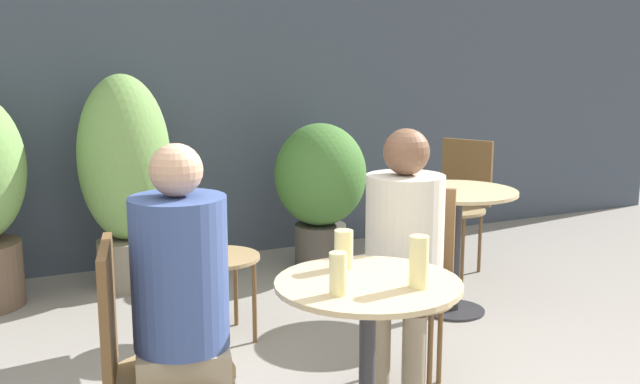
% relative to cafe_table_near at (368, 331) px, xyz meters
% --- Properties ---
extents(storefront_wall, '(10.00, 0.06, 3.00)m').
position_rel_cafe_table_near_xyz_m(storefront_wall, '(-0.24, 3.08, 0.95)').
color(storefront_wall, '#3D4756').
rests_on(storefront_wall, ground_plane).
extents(cafe_table_near, '(0.66, 0.66, 0.74)m').
position_rel_cafe_table_near_xyz_m(cafe_table_near, '(0.00, 0.00, 0.00)').
color(cafe_table_near, '#2D2D33').
rests_on(cafe_table_near, ground_plane).
extents(cafe_table_far, '(0.69, 0.69, 0.74)m').
position_rel_cafe_table_near_xyz_m(cafe_table_far, '(1.30, 1.29, 0.01)').
color(cafe_table_far, '#2D2D33').
rests_on(cafe_table_far, ground_plane).
extents(bistro_chair_0, '(0.50, 0.50, 0.92)m').
position_rel_cafe_table_near_xyz_m(bistro_chair_0, '(0.54, 0.58, -0.00)').
color(bistro_chair_0, '#997F56').
rests_on(bistro_chair_0, ground_plane).
extents(bistro_chair_1, '(0.46, 0.45, 0.92)m').
position_rel_cafe_table_near_xyz_m(bistro_chair_1, '(-0.77, 0.17, -0.00)').
color(bistro_chair_1, '#997F56').
rests_on(bistro_chair_1, ground_plane).
extents(bistro_chair_2, '(0.44, 0.44, 0.92)m').
position_rel_cafe_table_near_xyz_m(bistro_chair_2, '(-0.19, 1.48, -0.00)').
color(bistro_chair_2, '#997F56').
rests_on(bistro_chair_2, ground_plane).
extents(bistro_chair_3, '(0.49, 0.48, 0.92)m').
position_rel_cafe_table_near_xyz_m(bistro_chair_3, '(1.82, 1.98, -0.00)').
color(bistro_chair_3, '#997F56').
rests_on(bistro_chair_3, ground_plane).
extents(seated_person_0, '(0.43, 0.43, 1.21)m').
position_rel_cafe_table_near_xyz_m(seated_person_0, '(0.43, 0.47, 0.17)').
color(seated_person_0, gray).
rests_on(seated_person_0, ground_plane).
extents(seated_person_1, '(0.36, 0.33, 1.24)m').
position_rel_cafe_table_near_xyz_m(seated_person_1, '(-0.62, 0.14, 0.19)').
color(seated_person_1, gray).
rests_on(seated_person_1, ground_plane).
extents(beer_glass_0, '(0.07, 0.07, 0.18)m').
position_rel_cafe_table_near_xyz_m(beer_glass_0, '(0.12, -0.13, 0.28)').
color(beer_glass_0, beige).
rests_on(beer_glass_0, cafe_table_near).
extents(beer_glass_1, '(0.07, 0.07, 0.14)m').
position_rel_cafe_table_near_xyz_m(beer_glass_1, '(-0.01, 0.18, 0.26)').
color(beer_glass_1, beige).
rests_on(beer_glass_1, cafe_table_near).
extents(beer_glass_2, '(0.06, 0.06, 0.14)m').
position_rel_cafe_table_near_xyz_m(beer_glass_2, '(-0.16, -0.08, 0.26)').
color(beer_glass_2, beige).
rests_on(beer_glass_2, cafe_table_near).
extents(potted_plant_1, '(0.58, 0.58, 1.38)m').
position_rel_cafe_table_near_xyz_m(potted_plant_1, '(-0.35, 2.59, 0.21)').
color(potted_plant_1, slate).
rests_on(potted_plant_1, ground_plane).
extents(potted_plant_2, '(0.65, 0.65, 1.03)m').
position_rel_cafe_table_near_xyz_m(potted_plant_2, '(0.97, 2.46, 0.06)').
color(potted_plant_2, '#47423D').
rests_on(potted_plant_2, ground_plane).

